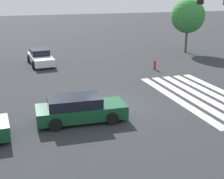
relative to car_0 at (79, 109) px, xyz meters
name	(u,v)px	position (x,y,z in m)	size (l,w,h in m)	color
ground_plane	(112,106)	(1.56, -2.34, -0.68)	(151.50, 151.50, 0.00)	#2B2D30
crosswalk_markings	(201,96)	(1.56, -8.61, -0.68)	(10.08, 4.40, 0.01)	silver
car_0	(79,109)	(0.00, 0.00, 0.00)	(2.28, 4.82, 1.39)	#144728
car_4	(41,58)	(14.33, 0.55, -0.03)	(4.81, 2.31, 1.41)	silver
tree_corner_b	(188,16)	(15.32, -15.65, 3.33)	(3.69, 3.69, 5.87)	brown
fire_hydrant	(155,65)	(9.06, -8.80, -0.25)	(0.22, 0.22, 0.86)	red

